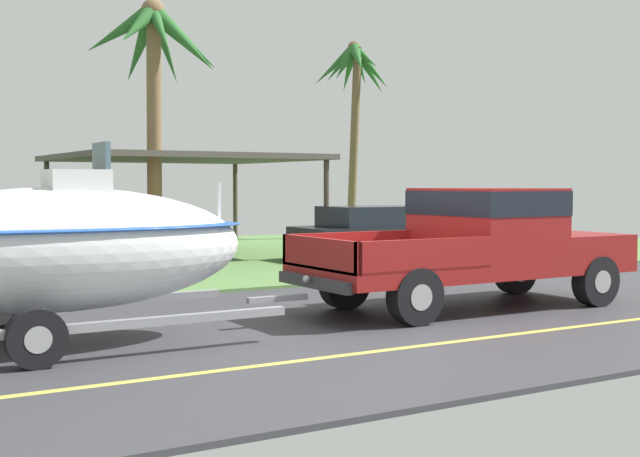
% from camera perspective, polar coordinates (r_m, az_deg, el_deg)
% --- Properties ---
extents(ground, '(36.00, 22.00, 0.11)m').
position_cam_1_polar(ground, '(19.56, -10.38, -2.76)').
color(ground, '#38383D').
extents(pickup_truck_towing, '(5.69, 2.10, 1.87)m').
position_cam_1_polar(pickup_truck_towing, '(13.69, 10.95, -0.82)').
color(pickup_truck_towing, maroon).
rests_on(pickup_truck_towing, ground).
extents(boat_on_trailer, '(5.99, 2.30, 2.44)m').
position_cam_1_polar(boat_on_trailer, '(10.50, -17.25, -1.29)').
color(boat_on_trailer, gray).
rests_on(boat_on_trailer, ground).
extents(parked_sedan_near, '(4.33, 1.92, 1.38)m').
position_cam_1_polar(parked_sedan_near, '(18.28, -20.67, -1.16)').
color(parked_sedan_near, '#B21E19').
rests_on(parked_sedan_near, ground).
extents(parked_sedan_far, '(4.61, 1.81, 1.38)m').
position_cam_1_polar(parked_sedan_far, '(21.62, 4.06, -0.36)').
color(parked_sedan_far, black).
rests_on(parked_sedan_far, ground).
extents(carport_awning, '(6.10, 5.83, 2.68)m').
position_cam_1_polar(carport_awning, '(22.45, -9.29, 4.56)').
color(carport_awning, '#4C4238').
rests_on(carport_awning, ground).
extents(palm_tree_near_left, '(3.33, 3.05, 6.12)m').
position_cam_1_polar(palm_tree_near_left, '(20.07, -10.94, 10.99)').
color(palm_tree_near_left, brown).
rests_on(palm_tree_near_left, ground).
extents(palm_tree_mid, '(2.63, 3.01, 6.85)m').
position_cam_1_polar(palm_tree_mid, '(29.78, 2.36, 9.91)').
color(palm_tree_mid, brown).
rests_on(palm_tree_mid, ground).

